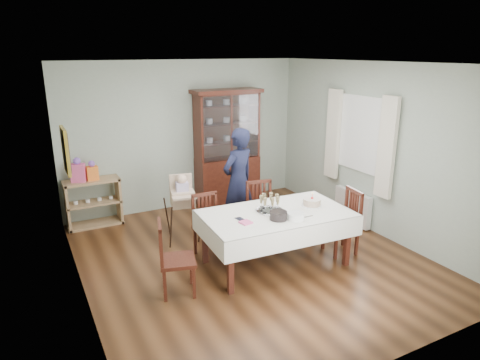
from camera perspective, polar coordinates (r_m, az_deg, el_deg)
floor at (r=6.25m, az=1.34°, el=-10.28°), size 5.00×5.00×0.00m
room_shell at (r=6.14m, az=-0.97°, el=6.11°), size 5.00×5.00×5.00m
dining_table at (r=5.94m, az=4.77°, el=-7.72°), size 2.06×1.26×0.76m
china_cabinet at (r=8.09m, az=-1.72°, el=4.57°), size 1.30×0.48×2.18m
sideboard at (r=7.60m, az=-18.94°, el=-2.87°), size 0.90×0.38×0.80m
picture_frame at (r=5.80m, az=-22.27°, el=3.64°), size 0.04×0.48×0.58m
window at (r=7.25m, az=15.86°, el=5.91°), size 0.04×1.02×1.22m
curtain_left at (r=6.80m, az=18.98°, el=4.07°), size 0.07×0.30×1.55m
curtain_right at (r=7.68m, az=12.31°, el=6.00°), size 0.07×0.30×1.55m
radiator at (r=7.54m, az=14.77°, el=-3.48°), size 0.10×0.80×0.55m
chair_far_left at (r=6.20m, az=-4.09°, el=-7.77°), size 0.42×0.42×0.90m
chair_far_right at (r=6.59m, az=2.98°, el=-6.06°), size 0.49×0.49×0.95m
chair_end_left at (r=5.36m, az=-8.44°, el=-12.04°), size 0.51×0.51×0.93m
chair_end_right at (r=6.47m, az=13.35°, el=-7.00°), size 0.48×0.48×0.94m
woman at (r=6.82m, az=-0.24°, el=-0.13°), size 0.73×0.59×1.71m
high_chair at (r=6.73m, az=-7.58°, el=-4.52°), size 0.55×0.55×1.06m
champagne_tray at (r=5.80m, az=3.97°, el=-3.57°), size 0.38×0.38×0.23m
birthday_cake at (r=6.08m, az=9.57°, el=-2.96°), size 0.29×0.29×0.20m
plate_stack_dark at (r=5.55m, az=5.13°, el=-4.73°), size 0.25×0.25×0.11m
plate_stack_white at (r=5.57m, az=7.46°, el=-4.82°), size 0.24×0.24×0.09m
napkin_stack at (r=5.43m, az=0.76°, el=-5.67°), size 0.16×0.16×0.02m
cutlery at (r=5.52m, az=-0.27°, el=-5.34°), size 0.13×0.17×0.01m
cake_knife at (r=5.67m, az=8.67°, el=-4.92°), size 0.25×0.03×0.01m
gift_bag_pink at (r=7.39m, az=-20.80°, el=1.12°), size 0.26×0.21×0.41m
gift_bag_orange at (r=7.43m, az=-19.09°, el=1.09°), size 0.18×0.13×0.33m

